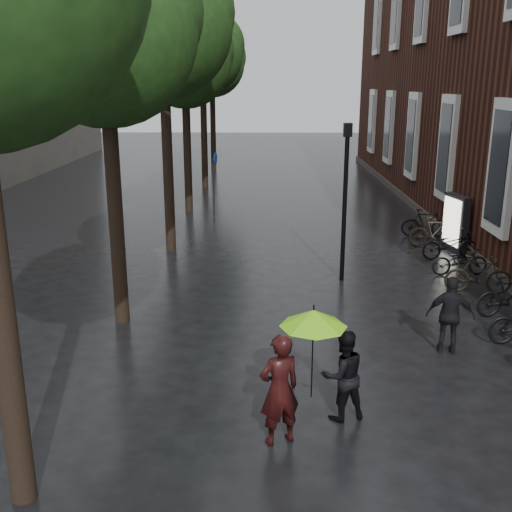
{
  "coord_description": "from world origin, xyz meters",
  "views": [
    {
      "loc": [
        -0.9,
        -5.54,
        5.19
      ],
      "look_at": [
        -1.08,
        7.07,
        1.52
      ],
      "focal_mm": 42.0,
      "sensor_mm": 36.0,
      "label": 1
    }
  ],
  "objects_px": {
    "pedestrian_walking": "(450,315)",
    "person_burgundy": "(279,390)",
    "ad_lightbox": "(455,223)",
    "lamp_post": "(345,187)",
    "person_black": "(343,375)",
    "parked_bicycles": "(469,264)"
  },
  "relations": [
    {
      "from": "person_burgundy",
      "to": "parked_bicycles",
      "type": "relative_size",
      "value": 0.16
    },
    {
      "from": "pedestrian_walking",
      "to": "person_burgundy",
      "type": "bearing_deg",
      "value": 53.86
    },
    {
      "from": "lamp_post",
      "to": "person_black",
      "type": "bearing_deg",
      "value": -97.07
    },
    {
      "from": "person_black",
      "to": "pedestrian_walking",
      "type": "height_order",
      "value": "pedestrian_walking"
    },
    {
      "from": "pedestrian_walking",
      "to": "lamp_post",
      "type": "relative_size",
      "value": 0.38
    },
    {
      "from": "pedestrian_walking",
      "to": "lamp_post",
      "type": "height_order",
      "value": "lamp_post"
    },
    {
      "from": "lamp_post",
      "to": "person_burgundy",
      "type": "bearing_deg",
      "value": -103.79
    },
    {
      "from": "pedestrian_walking",
      "to": "ad_lightbox",
      "type": "relative_size",
      "value": 0.87
    },
    {
      "from": "pedestrian_walking",
      "to": "lamp_post",
      "type": "distance_m",
      "value": 5.09
    },
    {
      "from": "parked_bicycles",
      "to": "ad_lightbox",
      "type": "xyz_separation_m",
      "value": [
        0.52,
        3.03,
        0.43
      ]
    },
    {
      "from": "person_black",
      "to": "pedestrian_walking",
      "type": "distance_m",
      "value": 3.45
    },
    {
      "from": "ad_lightbox",
      "to": "pedestrian_walking",
      "type": "bearing_deg",
      "value": -118.99
    },
    {
      "from": "person_burgundy",
      "to": "pedestrian_walking",
      "type": "bearing_deg",
      "value": -161.83
    },
    {
      "from": "ad_lightbox",
      "to": "lamp_post",
      "type": "xyz_separation_m",
      "value": [
        -3.94,
        -3.03,
        1.64
      ]
    },
    {
      "from": "person_burgundy",
      "to": "pedestrian_walking",
      "type": "relative_size",
      "value": 1.1
    },
    {
      "from": "pedestrian_walking",
      "to": "lamp_post",
      "type": "xyz_separation_m",
      "value": [
        -1.55,
        4.52,
        1.76
      ]
    },
    {
      "from": "parked_bicycles",
      "to": "lamp_post",
      "type": "relative_size",
      "value": 2.61
    },
    {
      "from": "person_black",
      "to": "lamp_post",
      "type": "xyz_separation_m",
      "value": [
        0.87,
        6.98,
        1.8
      ]
    },
    {
      "from": "parked_bicycles",
      "to": "ad_lightbox",
      "type": "bearing_deg",
      "value": 80.33
    },
    {
      "from": "person_burgundy",
      "to": "pedestrian_walking",
      "type": "height_order",
      "value": "person_burgundy"
    },
    {
      "from": "person_burgundy",
      "to": "ad_lightbox",
      "type": "bearing_deg",
      "value": -142.99
    },
    {
      "from": "person_burgundy",
      "to": "pedestrian_walking",
      "type": "xyz_separation_m",
      "value": [
        3.44,
        3.16,
        -0.08
      ]
    }
  ]
}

